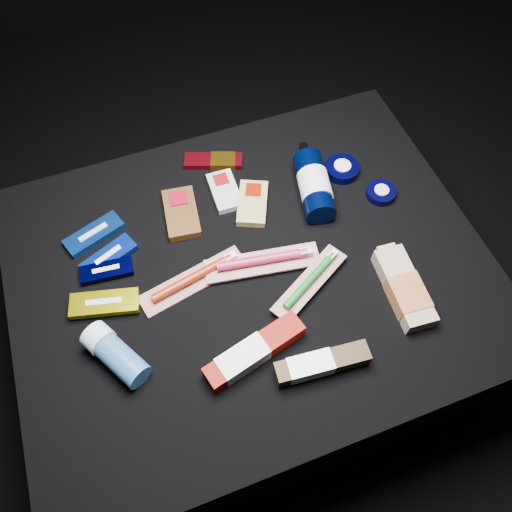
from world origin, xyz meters
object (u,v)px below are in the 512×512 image
object	(u,v)px
lotion_bottle	(314,185)
deodorant_stick	(115,354)
bodywash_bottle	(404,289)
toothpaste_carton_red	(251,354)

from	to	relation	value
lotion_bottle	deodorant_stick	world-z (taller)	lotion_bottle
lotion_bottle	bodywash_bottle	bearing A→B (deg)	-64.10
lotion_bottle	bodywash_bottle	distance (m)	0.30
bodywash_bottle	toothpaste_carton_red	distance (m)	0.33
deodorant_stick	toothpaste_carton_red	distance (m)	0.25
bodywash_bottle	toothpaste_carton_red	world-z (taller)	toothpaste_carton_red
lotion_bottle	toothpaste_carton_red	xyz separation A→B (m)	(-0.26, -0.31, -0.01)
lotion_bottle	deodorant_stick	bearing A→B (deg)	-142.96
toothpaste_carton_red	lotion_bottle	bearing A→B (deg)	35.58
bodywash_bottle	deodorant_stick	world-z (taller)	deodorant_stick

